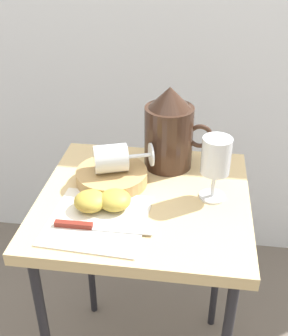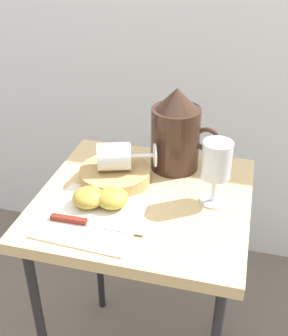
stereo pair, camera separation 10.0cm
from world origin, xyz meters
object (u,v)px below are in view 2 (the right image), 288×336
Objects in this scene: table at (144,219)px; knife at (83,222)px; basket_tray at (115,175)px; apple_half_right at (112,198)px; wine_glass_tipped_near at (116,157)px; wine_glass_upright at (216,164)px; pitcher at (176,137)px; apple_half_left at (88,197)px.

knife reaches higher than table.
apple_half_right is at bearing -75.04° from basket_tray.
wine_glass_tipped_near reaches higher than knife.
apple_half_right is (-0.23, -0.08, -0.08)m from wine_glass_upright.
pitcher is at bearing 74.13° from table.
apple_half_left is (-0.12, -0.07, 0.10)m from table.
apple_half_left is (-0.03, -0.12, -0.05)m from wine_glass_tipped_near.
table is at bearing -105.87° from pitcher.
wine_glass_tipped_near is (-0.25, 0.03, -0.04)m from wine_glass_upright.
apple_half_left is 0.06m from apple_half_right.
apple_half_right reaches higher than knife.
knife is (-0.01, -0.19, -0.01)m from basket_tray.
wine_glass_tipped_near is (0.00, 0.00, 0.05)m from basket_tray.
wine_glass_tipped_near is at bearing 76.63° from apple_half_left.
apple_half_right is (0.03, -0.11, 0.01)m from basket_tray.
pitcher is at bearing 55.28° from apple_half_left.
wine_glass_upright is at bearing 6.13° from table.
basket_tray is 0.19m from knife.
table is 4.23× the size of wine_glass_upright.
wine_glass_upright reaches higher than apple_half_right.
pitcher is 0.35m from knife.
wine_glass_tipped_near is at bearing 149.34° from table.
wine_glass_tipped_near is 0.12m from apple_half_right.
pitcher is at bearing 130.62° from wine_glass_upright.
pitcher is 0.25m from apple_half_right.
basket_tray is at bearing 78.19° from apple_half_left.
pitcher is 2.96× the size of apple_half_left.
pitcher is (0.13, 0.11, 0.07)m from basket_tray.
knife is (-0.27, -0.16, -0.10)m from wine_glass_upright.
apple_half_right reaches higher than basket_tray.
apple_half_right is at bearing -77.12° from wine_glass_tipped_near.
pitcher is 1.04× the size of knife.
apple_half_left is (-0.03, -0.12, 0.01)m from basket_tray.
wine_glass_upright is at bearing 19.31° from apple_half_right.
basket_tray reaches higher than knife.
wine_glass_upright is 0.25m from apple_half_right.
apple_half_left is at bearing 100.32° from knife.
pitcher is 2.96× the size of apple_half_right.
basket_tray is 0.27m from wine_glass_upright.
apple_half_left reaches higher than knife.
pitcher is 0.17m from wine_glass_tipped_near.
apple_half_left reaches higher than basket_tray.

